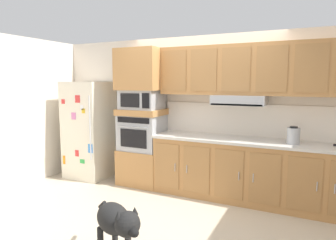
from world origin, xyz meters
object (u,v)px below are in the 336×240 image
refrigerator (89,130)px  built_in_oven (142,132)px  electric_kettle (293,136)px  microwave (142,100)px  dog (116,222)px

refrigerator → built_in_oven: 1.10m
refrigerator → electric_kettle: size_ratio=7.33×
microwave → electric_kettle: (2.39, -0.05, -0.43)m
dog → refrigerator: bearing=166.8°
microwave → refrigerator: bearing=-176.5°
refrigerator → dog: size_ratio=2.20×
dog → built_in_oven: bearing=146.1°
microwave → dog: (0.95, -2.12, -1.04)m
refrigerator → built_in_oven: (1.09, 0.07, 0.02)m
refrigerator → built_in_oven: refrigerator is taller
refrigerator → electric_kettle: 3.49m
refrigerator → microwave: bearing=3.5°
refrigerator → microwave: 1.24m
built_in_oven → electric_kettle: size_ratio=2.92×
refrigerator → microwave: refrigerator is taller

